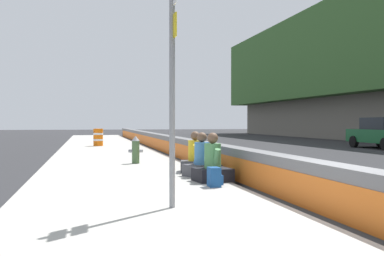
% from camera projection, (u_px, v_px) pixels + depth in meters
% --- Properties ---
extents(ground_plane, '(160.00, 160.00, 0.00)m').
position_uv_depth(ground_plane, '(338.00, 223.00, 6.56)').
color(ground_plane, '#2B2B2D').
rests_on(ground_plane, ground).
extents(sidewalk_strip, '(80.00, 4.40, 0.14)m').
position_uv_depth(sidewalk_strip, '(157.00, 228.00, 5.96)').
color(sidewalk_strip, '#A8A59E').
rests_on(sidewalk_strip, ground_plane).
extents(jersey_barrier, '(76.00, 0.45, 0.85)m').
position_uv_depth(jersey_barrier, '(337.00, 194.00, 6.56)').
color(jersey_barrier, slate).
rests_on(jersey_barrier, ground_plane).
extents(route_sign_post, '(0.44, 0.09, 3.60)m').
position_uv_depth(route_sign_post, '(172.00, 74.00, 6.98)').
color(route_sign_post, gray).
rests_on(route_sign_post, sidewalk_strip).
extents(fire_hydrant, '(0.26, 0.46, 0.88)m').
position_uv_depth(fire_hydrant, '(136.00, 149.00, 14.44)').
color(fire_hydrant, '#47663D').
rests_on(fire_hydrant, sidewalk_strip).
extents(seated_person_foreground, '(0.76, 0.86, 1.09)m').
position_uv_depth(seated_person_foreground, '(213.00, 166.00, 10.08)').
color(seated_person_foreground, black).
rests_on(seated_person_foreground, sidewalk_strip).
extents(seated_person_middle, '(0.86, 0.93, 1.07)m').
position_uv_depth(seated_person_middle, '(202.00, 163.00, 11.03)').
color(seated_person_middle, '#424247').
rests_on(seated_person_middle, sidewalk_strip).
extents(seated_person_rear, '(0.81, 0.89, 1.08)m').
position_uv_depth(seated_person_rear, '(195.00, 159.00, 12.02)').
color(seated_person_rear, '#424247').
rests_on(seated_person_rear, sidewalk_strip).
extents(backpack, '(0.32, 0.28, 0.40)m').
position_uv_depth(backpack, '(215.00, 177.00, 9.25)').
color(backpack, navy).
rests_on(backpack, sidewalk_strip).
extents(construction_barrel, '(0.54, 0.54, 0.95)m').
position_uv_depth(construction_barrel, '(98.00, 137.00, 24.83)').
color(construction_barrel, orange).
rests_on(construction_barrel, sidewalk_strip).
extents(parked_car_fourth, '(4.53, 2.01, 1.71)m').
position_uv_depth(parked_car_fourth, '(383.00, 133.00, 24.60)').
color(parked_car_fourth, '#145128').
rests_on(parked_car_fourth, ground_plane).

